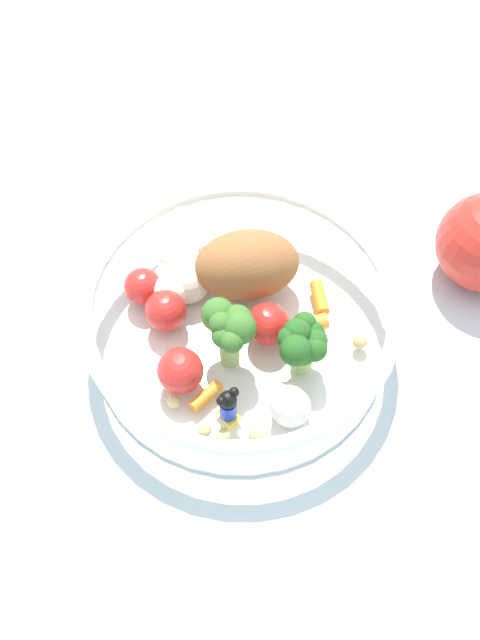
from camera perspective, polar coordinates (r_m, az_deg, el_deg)
The scene contains 2 objects.
ground_plane at distance 0.59m, azimuth 0.81°, elevation -0.02°, with size 2.40×2.40×0.00m, color silver.
food_container at distance 0.56m, azimuth -0.31°, elevation 0.45°, with size 0.23×0.23×0.07m.
Camera 1 is at (0.25, 0.20, 0.49)m, focal length 42.49 mm.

